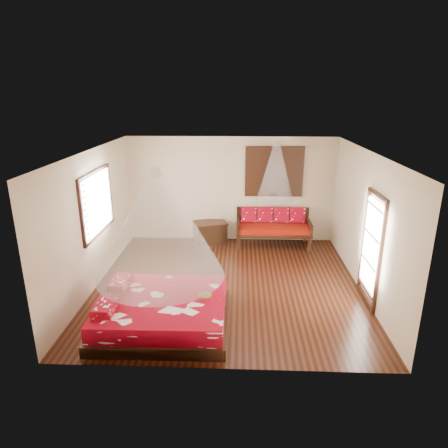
# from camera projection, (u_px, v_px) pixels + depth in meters

# --- Properties ---
(room) EXTENTS (5.54, 5.54, 2.84)m
(room) POSITION_uv_depth(u_px,v_px,m) (228.00, 221.00, 8.05)
(room) COLOR black
(room) RESTS_ON ground
(bed) EXTENTS (2.26, 2.04, 0.65)m
(bed) POSITION_uv_depth(u_px,v_px,m) (162.00, 311.00, 6.94)
(bed) COLOR black
(bed) RESTS_ON floor
(daybed) EXTENTS (1.93, 0.86, 0.98)m
(daybed) POSITION_uv_depth(u_px,v_px,m) (273.00, 226.00, 10.55)
(daybed) COLOR black
(daybed) RESTS_ON floor
(storage_chest) EXTENTS (1.00, 0.87, 0.58)m
(storage_chest) POSITION_uv_depth(u_px,v_px,m) (210.00, 232.00, 10.75)
(storage_chest) COLOR black
(storage_chest) RESTS_ON floor
(shutter_panel) EXTENTS (1.52, 0.06, 1.32)m
(shutter_panel) POSITION_uv_depth(u_px,v_px,m) (274.00, 172.00, 10.43)
(shutter_panel) COLOR black
(shutter_panel) RESTS_ON wall_back
(window_left) EXTENTS (0.10, 1.74, 1.34)m
(window_left) POSITION_uv_depth(u_px,v_px,m) (97.00, 203.00, 8.25)
(window_left) COLOR black
(window_left) RESTS_ON wall_left
(glazed_door) EXTENTS (0.08, 1.02, 2.16)m
(glazed_door) POSITION_uv_depth(u_px,v_px,m) (371.00, 250.00, 7.48)
(glazed_door) COLOR black
(glazed_door) RESTS_ON floor
(wine_tray) EXTENTS (0.25, 0.25, 0.20)m
(wine_tray) POSITION_uv_depth(u_px,v_px,m) (205.00, 294.00, 6.93)
(wine_tray) COLOR brown
(wine_tray) RESTS_ON bed
(mosquito_net_main) EXTENTS (2.13, 2.13, 1.80)m
(mosquito_net_main) POSITION_uv_depth(u_px,v_px,m) (159.00, 224.00, 6.43)
(mosquito_net_main) COLOR white
(mosquito_net_main) RESTS_ON ceiling
(mosquito_net_daybed) EXTENTS (0.94, 0.94, 1.50)m
(mosquito_net_daybed) POSITION_uv_depth(u_px,v_px,m) (276.00, 171.00, 9.95)
(mosquito_net_daybed) COLOR white
(mosquito_net_daybed) RESTS_ON ceiling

